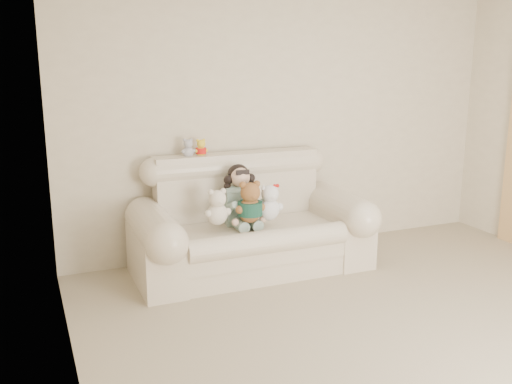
{
  "coord_description": "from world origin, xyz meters",
  "views": [
    {
      "loc": [
        -2.45,
        -2.55,
        1.88
      ],
      "look_at": [
        -0.6,
        1.9,
        0.75
      ],
      "focal_mm": 40.02,
      "sensor_mm": 36.0,
      "label": 1
    }
  ],
  "objects": [
    {
      "name": "cream_teddy",
      "position": [
        -0.95,
        1.89,
        0.68
      ],
      "size": [
        0.25,
        0.2,
        0.37
      ],
      "primitive_type": null,
      "rotation": [
        0.0,
        0.0,
        0.1
      ],
      "color": "white",
      "rests_on": "sofa"
    },
    {
      "name": "seated_child",
      "position": [
        -0.68,
        2.08,
        0.7
      ],
      "size": [
        0.39,
        0.45,
        0.55
      ],
      "primitive_type": null,
      "rotation": [
        0.0,
        0.0,
        -0.15
      ],
      "color": "#2D674F",
      "rests_on": "sofa"
    },
    {
      "name": "wall_back",
      "position": [
        0.0,
        2.5,
        1.3
      ],
      "size": [
        4.5,
        0.0,
        4.5
      ],
      "primitive_type": "plane",
      "rotation": [
        1.57,
        0.0,
        0.0
      ],
      "color": "beige",
      "rests_on": "ground"
    },
    {
      "name": "grey_mini_plush",
      "position": [
        -1.06,
        2.36,
        1.11
      ],
      "size": [
        0.14,
        0.12,
        0.2
      ],
      "primitive_type": null,
      "rotation": [
        0.0,
        0.0,
        0.14
      ],
      "color": "#BAB9C0",
      "rests_on": "sofa"
    },
    {
      "name": "brown_teddy",
      "position": [
        -0.67,
        1.85,
        0.71
      ],
      "size": [
        0.32,
        0.28,
        0.43
      ],
      "primitive_type": null,
      "rotation": [
        0.0,
        0.0,
        0.3
      ],
      "color": "brown",
      "rests_on": "sofa"
    },
    {
      "name": "wall_left",
      "position": [
        -2.25,
        0.0,
        1.3
      ],
      "size": [
        0.0,
        5.0,
        5.0
      ],
      "primitive_type": "plane",
      "rotation": [
        1.57,
        0.0,
        1.57
      ],
      "color": "beige",
      "rests_on": "ground"
    },
    {
      "name": "floor",
      "position": [
        0.0,
        0.0,
        0.0
      ],
      "size": [
        5.0,
        5.0,
        0.0
      ],
      "primitive_type": "plane",
      "color": "gray",
      "rests_on": "ground"
    },
    {
      "name": "white_cat",
      "position": [
        -0.49,
        1.85,
        0.69
      ],
      "size": [
        0.29,
        0.26,
        0.38
      ],
      "primitive_type": null,
      "rotation": [
        0.0,
        0.0,
        0.34
      ],
      "color": "white",
      "rests_on": "sofa"
    },
    {
      "name": "yellow_mini_bear",
      "position": [
        -0.94,
        2.36,
        1.11
      ],
      "size": [
        0.15,
        0.13,
        0.19
      ],
      "primitive_type": null,
      "rotation": [
        0.0,
        0.0,
        0.36
      ],
      "color": "yellow",
      "rests_on": "sofa"
    },
    {
      "name": "sofa",
      "position": [
        -0.6,
        2.0,
        0.52
      ],
      "size": [
        2.1,
        0.95,
        1.03
      ],
      "primitive_type": null,
      "color": "beige",
      "rests_on": "floor"
    }
  ]
}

